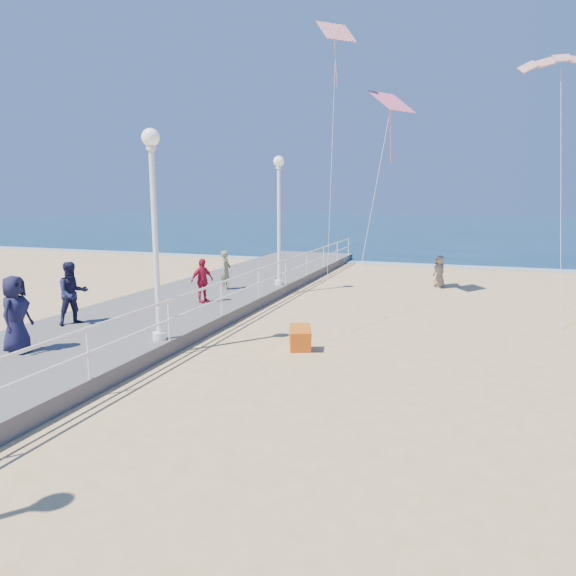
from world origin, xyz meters
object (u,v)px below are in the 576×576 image
(spectator_4, at_px, (16,314))
(box_kite, at_px, (300,340))
(spectator_7, at_px, (73,293))
(beach_walker_c, at_px, (439,271))
(lamp_post_mid, at_px, (154,213))
(spectator_6, at_px, (226,270))
(lamp_post_far, at_px, (279,207))
(spectator_3, at_px, (202,281))

(spectator_4, bearing_deg, box_kite, -71.20)
(spectator_7, distance_m, beach_walker_c, 15.73)
(lamp_post_mid, height_order, spectator_4, lamp_post_mid)
(spectator_6, distance_m, box_kite, 7.70)
(spectator_6, bearing_deg, lamp_post_mid, -173.24)
(lamp_post_far, height_order, spectator_7, lamp_post_far)
(spectator_6, bearing_deg, spectator_4, 168.42)
(lamp_post_far, relative_size, spectator_7, 2.90)
(spectator_6, bearing_deg, lamp_post_far, -49.29)
(spectator_7, bearing_deg, lamp_post_far, 8.84)
(lamp_post_mid, relative_size, spectator_7, 2.90)
(box_kite, bearing_deg, spectator_7, 165.08)
(lamp_post_far, bearing_deg, beach_walker_c, 32.72)
(lamp_post_mid, height_order, lamp_post_far, same)
(spectator_6, distance_m, spectator_7, 6.86)
(beach_walker_c, height_order, box_kite, beach_walker_c)
(lamp_post_far, xyz_separation_m, spectator_3, (-1.27, -4.36, -2.48))
(lamp_post_far, bearing_deg, spectator_3, -106.20)
(spectator_7, height_order, box_kite, spectator_7)
(lamp_post_far, distance_m, spectator_6, 3.44)
(lamp_post_mid, xyz_separation_m, spectator_3, (-1.27, 4.64, -2.48))
(lamp_post_mid, height_order, beach_walker_c, lamp_post_mid)
(lamp_post_mid, relative_size, lamp_post_far, 1.00)
(lamp_post_mid, distance_m, lamp_post_far, 9.00)
(spectator_6, height_order, box_kite, spectator_6)
(lamp_post_mid, bearing_deg, spectator_4, -141.14)
(lamp_post_mid, bearing_deg, box_kite, 23.76)
(spectator_3, height_order, spectator_6, spectator_6)
(spectator_3, height_order, box_kite, spectator_3)
(spectator_4, xyz_separation_m, spectator_7, (-0.73, 2.68, -0.01))
(lamp_post_far, relative_size, spectator_3, 3.42)
(spectator_7, bearing_deg, beach_walker_c, -7.40)
(lamp_post_mid, xyz_separation_m, spectator_4, (-2.56, -2.06, -2.33))
(lamp_post_mid, relative_size, box_kite, 8.87)
(lamp_post_mid, xyz_separation_m, box_kite, (3.37, 1.49, -3.36))
(beach_walker_c, bearing_deg, box_kite, -50.21)
(spectator_6, height_order, beach_walker_c, spectator_6)
(spectator_4, xyz_separation_m, beach_walker_c, (8.87, 15.12, -0.61))
(spectator_4, relative_size, box_kite, 3.10)
(lamp_post_far, height_order, box_kite, lamp_post_far)
(lamp_post_far, height_order, spectator_6, lamp_post_far)
(lamp_post_far, xyz_separation_m, spectator_6, (-1.63, -1.73, -2.48))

